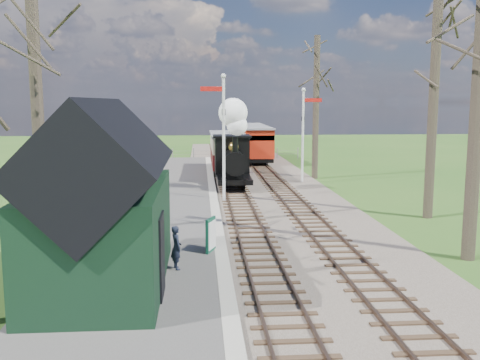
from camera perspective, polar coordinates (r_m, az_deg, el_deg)
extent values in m
plane|color=#2A561A|center=(10.94, 6.08, -18.21)|extent=(140.00, 140.00, 0.00)
ellipsoid|color=#385B23|center=(75.96, -22.04, -7.30)|extent=(57.60, 36.00, 16.20)
ellipsoid|color=#385B23|center=(78.95, 4.60, -8.60)|extent=(70.40, 44.00, 19.80)
ellipsoid|color=#385B23|center=(79.07, 23.76, -5.57)|extent=(51.20, 32.00, 14.40)
ellipsoid|color=#385B23|center=(82.65, -8.45, -6.71)|extent=(64.00, 40.00, 18.00)
cube|color=brown|center=(32.14, 1.37, -0.34)|extent=(8.00, 60.00, 0.10)
cube|color=brown|center=(32.00, -1.84, -0.21)|extent=(0.07, 60.00, 0.12)
cube|color=brown|center=(32.06, -0.05, -0.19)|extent=(0.07, 60.00, 0.12)
cube|color=#38281C|center=(32.04, -0.94, -0.28)|extent=(1.60, 60.00, 0.09)
cube|color=brown|center=(32.22, 2.79, -0.16)|extent=(0.07, 60.00, 0.12)
cube|color=brown|center=(32.35, 4.55, -0.14)|extent=(0.07, 60.00, 0.12)
cube|color=#38281C|center=(32.29, 3.67, -0.23)|extent=(1.60, 60.00, 0.09)
cube|color=#474442|center=(24.16, -8.16, -3.18)|extent=(5.00, 44.00, 0.20)
cube|color=#B2AD9E|center=(24.11, -2.70, -3.12)|extent=(0.40, 44.00, 0.21)
cube|color=black|center=(14.25, -14.22, -5.66)|extent=(3.00, 6.00, 2.60)
cube|color=black|center=(13.93, -14.49, 1.75)|extent=(3.25, 6.30, 3.25)
cube|color=black|center=(13.18, -8.34, -7.98)|extent=(0.06, 1.20, 2.00)
cylinder|color=silver|center=(25.72, -1.75, 4.12)|extent=(0.14, 0.14, 6.00)
sphere|color=silver|center=(25.68, -1.78, 11.03)|extent=(0.24, 0.24, 0.24)
cube|color=#B7140F|center=(25.64, -3.02, 9.69)|extent=(1.10, 0.08, 0.22)
cube|color=black|center=(25.65, -1.76, 7.24)|extent=(0.18, 0.06, 0.30)
cylinder|color=silver|center=(32.28, 6.71, 4.47)|extent=(0.14, 0.14, 5.50)
sphere|color=silver|center=(32.22, 6.80, 9.53)|extent=(0.24, 0.24, 0.24)
cube|color=#B7140F|center=(32.32, 7.75, 8.45)|extent=(1.10, 0.08, 0.22)
cube|color=black|center=(32.23, 6.75, 6.51)|extent=(0.18, 0.06, 0.30)
cylinder|color=#382D23|center=(19.42, -20.94, 9.60)|extent=(0.41, 0.41, 11.00)
cylinder|color=#382D23|center=(17.74, 24.23, 11.22)|extent=(0.42, 0.42, 12.00)
cylinder|color=#382D23|center=(23.67, 19.94, 8.11)|extent=(0.40, 0.40, 10.00)
cylinder|color=#382D23|center=(34.41, 8.11, 7.59)|extent=(0.39, 0.39, 9.00)
cube|color=slate|center=(45.86, -1.58, 3.14)|extent=(12.60, 0.02, 0.01)
cube|color=slate|center=(45.89, -1.58, 2.76)|extent=(12.60, 0.02, 0.02)
cylinder|color=slate|center=(45.88, -1.58, 2.83)|extent=(0.08, 0.08, 1.00)
cube|color=black|center=(30.06, -0.74, 0.30)|extent=(1.85, 4.35, 0.27)
cylinder|color=black|center=(29.29, -0.66, 2.02)|extent=(1.20, 2.83, 1.20)
cube|color=black|center=(31.23, -0.89, 2.61)|extent=(1.96, 1.74, 2.18)
cylinder|color=black|center=(28.12, -0.53, 3.76)|extent=(0.30, 0.30, 0.87)
sphere|color=#B57F35|center=(29.55, -0.70, 3.55)|extent=(0.57, 0.57, 0.57)
sphere|color=white|center=(28.06, -0.32, 5.86)|extent=(1.09, 1.09, 1.09)
sphere|color=white|center=(28.14, -0.75, 7.20)|extent=(1.52, 1.52, 1.52)
cylinder|color=black|center=(28.77, -1.57, -0.35)|extent=(0.11, 0.70, 0.70)
cylinder|color=black|center=(28.83, 0.42, -0.33)|extent=(0.11, 0.70, 0.70)
cube|color=black|center=(36.02, -1.32, 1.45)|extent=(2.07, 7.62, 0.33)
cube|color=#501212|center=(35.95, -1.32, 2.48)|extent=(2.18, 7.62, 0.98)
cube|color=beige|center=(35.86, -1.33, 4.04)|extent=(2.18, 7.62, 0.98)
cube|color=slate|center=(35.82, -1.33, 4.91)|extent=(2.29, 7.84, 0.13)
cube|color=black|center=(42.40, 1.76, 2.48)|extent=(2.05, 5.39, 0.32)
cube|color=#A5210D|center=(42.34, 1.76, 3.35)|extent=(2.16, 5.39, 0.97)
cube|color=beige|center=(42.27, 1.77, 4.66)|extent=(2.16, 5.39, 0.97)
cube|color=slate|center=(42.24, 1.77, 5.39)|extent=(2.26, 5.60, 0.13)
cube|color=black|center=(47.85, 1.07, 3.15)|extent=(2.05, 5.39, 0.32)
cube|color=#A5210D|center=(47.80, 1.07, 3.92)|extent=(2.16, 5.39, 0.97)
cube|color=beige|center=(47.73, 1.08, 5.08)|extent=(2.16, 5.39, 0.97)
cube|color=slate|center=(47.71, 1.08, 5.73)|extent=(2.26, 5.60, 0.13)
cube|color=#0F4631|center=(16.93, -3.14, -5.85)|extent=(0.33, 0.72, 1.08)
cube|color=silver|center=(16.91, -2.98, -5.86)|extent=(0.24, 0.60, 0.88)
cube|color=#3F2C16|center=(16.20, -8.98, -7.73)|extent=(0.58, 1.45, 0.06)
cube|color=#3F2C16|center=(16.12, -9.65, -6.82)|extent=(0.23, 1.40, 0.60)
cube|color=#3F2C16|center=(15.65, -8.60, -8.80)|extent=(0.06, 0.06, 0.20)
cube|color=#3F2C16|center=(16.83, -9.32, -7.59)|extent=(0.06, 0.06, 0.20)
imported|color=black|center=(15.26, -6.81, -7.16)|extent=(0.42, 0.52, 1.25)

